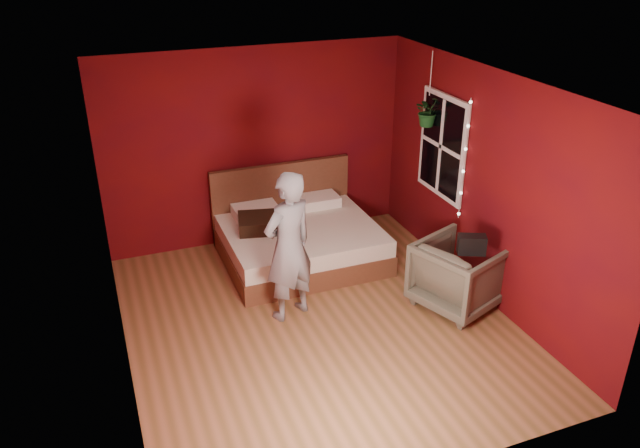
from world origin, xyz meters
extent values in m
plane|color=#925B3A|center=(0.00, 0.00, 0.00)|extent=(4.50, 4.50, 0.00)
cube|color=#630C0A|center=(0.00, 2.26, 1.30)|extent=(4.00, 0.02, 2.60)
cube|color=#630C0A|center=(0.00, -2.26, 1.30)|extent=(4.00, 0.02, 2.60)
cube|color=#630C0A|center=(-2.01, 0.00, 1.30)|extent=(0.02, 4.50, 2.60)
cube|color=#630C0A|center=(2.01, 0.00, 1.30)|extent=(0.02, 4.50, 2.60)
cube|color=white|center=(0.00, 0.00, 2.61)|extent=(4.00, 4.50, 0.02)
cube|color=white|center=(1.97, 0.90, 1.50)|extent=(0.04, 0.97, 1.27)
cube|color=black|center=(1.96, 0.90, 1.50)|extent=(0.02, 0.85, 1.15)
cube|color=white|center=(1.95, 0.90, 1.50)|extent=(0.03, 0.05, 1.15)
cube|color=white|center=(1.95, 0.90, 1.50)|extent=(0.03, 0.85, 0.05)
cylinder|color=silver|center=(1.94, 0.38, 1.50)|extent=(0.01, 0.01, 1.45)
sphere|color=#FFF2CC|center=(1.94, 0.38, 0.83)|extent=(0.04, 0.04, 0.04)
sphere|color=#FFF2CC|center=(1.94, 0.38, 1.09)|extent=(0.04, 0.04, 0.04)
sphere|color=#FFF2CC|center=(1.94, 0.38, 1.36)|extent=(0.04, 0.04, 0.04)
sphere|color=#FFF2CC|center=(1.94, 0.38, 1.63)|extent=(0.04, 0.04, 0.04)
sphere|color=#FFF2CC|center=(1.94, 0.38, 1.90)|extent=(0.04, 0.04, 0.04)
sphere|color=#FFF2CC|center=(1.94, 0.38, 2.17)|extent=(0.04, 0.04, 0.04)
cube|color=brown|center=(0.30, 1.38, 0.13)|extent=(1.93, 1.64, 0.27)
cube|color=white|center=(0.30, 1.38, 0.38)|extent=(1.89, 1.60, 0.21)
cube|color=brown|center=(0.30, 2.16, 0.53)|extent=(1.93, 0.08, 1.06)
cube|color=white|center=(-0.14, 1.93, 0.55)|extent=(0.58, 0.37, 0.13)
cube|color=white|center=(0.73, 1.93, 0.55)|extent=(0.58, 0.37, 0.13)
imported|color=gray|center=(-0.23, 0.27, 0.85)|extent=(0.72, 0.60, 1.70)
imported|color=#5E5A4A|center=(1.60, -0.23, 0.39)|extent=(1.11, 1.10, 0.79)
cube|color=black|center=(1.56, -0.45, 0.89)|extent=(0.32, 0.25, 0.21)
cube|color=black|center=(-0.22, 1.51, 0.57)|extent=(0.57, 0.57, 0.17)
cylinder|color=silver|center=(1.88, 1.15, 2.34)|extent=(0.01, 0.01, 0.53)
imported|color=#17531B|center=(1.88, 1.15, 1.88)|extent=(0.35, 0.31, 0.38)
camera|label=1|loc=(-2.03, -5.29, 3.95)|focal=35.00mm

